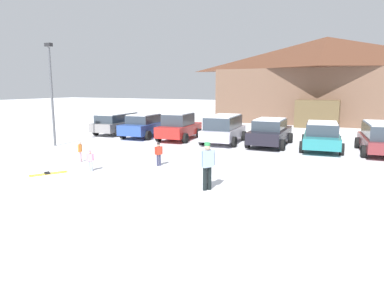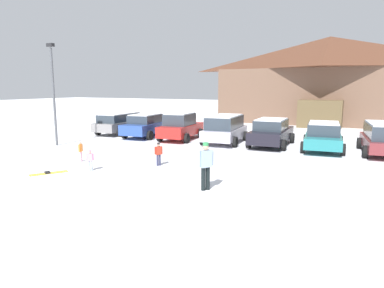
{
  "view_description": "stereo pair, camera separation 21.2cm",
  "coord_description": "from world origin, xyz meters",
  "px_view_note": "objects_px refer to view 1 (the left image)",
  "views": [
    {
      "loc": [
        8.03,
        -7.75,
        3.53
      ],
      "look_at": [
        1.24,
        6.26,
        0.93
      ],
      "focal_mm": 32.0,
      "sensor_mm": 36.0,
      "label": 1
    },
    {
      "loc": [
        8.22,
        -7.66,
        3.53
      ],
      "look_at": [
        1.24,
        6.26,
        0.93
      ],
      "focal_mm": 32.0,
      "sensor_mm": 36.0,
      "label": 2
    }
  ],
  "objects_px": {
    "parked_black_sedan": "(270,132)",
    "skier_child_in_red_jacket": "(159,153)",
    "parked_blue_hatchback": "(145,125)",
    "skier_adult_in_blue_parka": "(207,163)",
    "ski_lodge": "(325,80)",
    "parked_grey_wagon": "(118,122)",
    "parked_maroon_van": "(381,137)",
    "skier_child_in_pink_snowsuit": "(90,159)",
    "pair_of_skis": "(48,174)",
    "parked_silver_wagon": "(224,128)",
    "skier_child_in_orange_jacket": "(80,150)",
    "parked_red_sedan": "(179,126)",
    "parked_teal_hatchback": "(322,136)",
    "lamp_post": "(51,90)"
  },
  "relations": [
    {
      "from": "parked_blue_hatchback",
      "to": "parked_maroon_van",
      "type": "xyz_separation_m",
      "value": [
        14.83,
        0.13,
        0.07
      ]
    },
    {
      "from": "parked_blue_hatchback",
      "to": "skier_child_in_orange_jacket",
      "type": "relative_size",
      "value": 4.81
    },
    {
      "from": "parked_blue_hatchback",
      "to": "skier_adult_in_blue_parka",
      "type": "distance_m",
      "value": 13.41
    },
    {
      "from": "parked_silver_wagon",
      "to": "lamp_post",
      "type": "distance_m",
      "value": 10.68
    },
    {
      "from": "ski_lodge",
      "to": "pair_of_skis",
      "type": "xyz_separation_m",
      "value": [
        -8.05,
        -27.38,
        -4.24
      ]
    },
    {
      "from": "parked_blue_hatchback",
      "to": "skier_adult_in_blue_parka",
      "type": "xyz_separation_m",
      "value": [
        9.1,
        -9.86,
        0.11
      ]
    },
    {
      "from": "parked_blue_hatchback",
      "to": "parked_teal_hatchback",
      "type": "relative_size",
      "value": 0.97
    },
    {
      "from": "parked_black_sedan",
      "to": "skier_child_in_red_jacket",
      "type": "bearing_deg",
      "value": -113.29
    },
    {
      "from": "parked_grey_wagon",
      "to": "skier_child_in_red_jacket",
      "type": "xyz_separation_m",
      "value": [
        8.48,
        -7.95,
        -0.26
      ]
    },
    {
      "from": "parked_maroon_van",
      "to": "parked_black_sedan",
      "type": "bearing_deg",
      "value": 179.72
    },
    {
      "from": "parked_blue_hatchback",
      "to": "parked_maroon_van",
      "type": "distance_m",
      "value": 14.83
    },
    {
      "from": "parked_blue_hatchback",
      "to": "parked_teal_hatchback",
      "type": "bearing_deg",
      "value": 0.45
    },
    {
      "from": "parked_teal_hatchback",
      "to": "skier_child_in_red_jacket",
      "type": "height_order",
      "value": "parked_teal_hatchback"
    },
    {
      "from": "ski_lodge",
      "to": "skier_child_in_red_jacket",
      "type": "height_order",
      "value": "ski_lodge"
    },
    {
      "from": "parked_blue_hatchback",
      "to": "parked_silver_wagon",
      "type": "xyz_separation_m",
      "value": [
        6.04,
        -0.14,
        0.11
      ]
    },
    {
      "from": "parked_maroon_van",
      "to": "skier_child_in_pink_snowsuit",
      "type": "height_order",
      "value": "parked_maroon_van"
    },
    {
      "from": "skier_child_in_pink_snowsuit",
      "to": "skier_child_in_red_jacket",
      "type": "bearing_deg",
      "value": 45.64
    },
    {
      "from": "parked_grey_wagon",
      "to": "skier_child_in_red_jacket",
      "type": "distance_m",
      "value": 11.62
    },
    {
      "from": "parked_grey_wagon",
      "to": "parked_blue_hatchback",
      "type": "height_order",
      "value": "parked_blue_hatchback"
    },
    {
      "from": "pair_of_skis",
      "to": "lamp_post",
      "type": "xyz_separation_m",
      "value": [
        -5.2,
        5.13,
        3.36
      ]
    },
    {
      "from": "ski_lodge",
      "to": "parked_blue_hatchback",
      "type": "bearing_deg",
      "value": -121.97
    },
    {
      "from": "ski_lodge",
      "to": "skier_child_in_orange_jacket",
      "type": "relative_size",
      "value": 20.73
    },
    {
      "from": "parked_black_sedan",
      "to": "skier_child_in_pink_snowsuit",
      "type": "bearing_deg",
      "value": -118.83
    },
    {
      "from": "parked_blue_hatchback",
      "to": "lamp_post",
      "type": "height_order",
      "value": "lamp_post"
    },
    {
      "from": "parked_blue_hatchback",
      "to": "skier_adult_in_blue_parka",
      "type": "height_order",
      "value": "skier_adult_in_blue_parka"
    },
    {
      "from": "parked_black_sedan",
      "to": "skier_child_in_orange_jacket",
      "type": "xyz_separation_m",
      "value": [
        -7.07,
        -8.5,
        -0.28
      ]
    },
    {
      "from": "parked_grey_wagon",
      "to": "parked_maroon_van",
      "type": "relative_size",
      "value": 1.0
    },
    {
      "from": "parked_silver_wagon",
      "to": "parked_maroon_van",
      "type": "distance_m",
      "value": 8.79
    },
    {
      "from": "pair_of_skis",
      "to": "lamp_post",
      "type": "distance_m",
      "value": 8.04
    },
    {
      "from": "skier_child_in_red_jacket",
      "to": "lamp_post",
      "type": "xyz_separation_m",
      "value": [
        -8.5,
        1.86,
        2.79
      ]
    },
    {
      "from": "parked_silver_wagon",
      "to": "parked_black_sedan",
      "type": "distance_m",
      "value": 2.91
    },
    {
      "from": "parked_silver_wagon",
      "to": "parked_black_sedan",
      "type": "bearing_deg",
      "value": 5.99
    },
    {
      "from": "parked_maroon_van",
      "to": "ski_lodge",
      "type": "bearing_deg",
      "value": 104.94
    },
    {
      "from": "parked_silver_wagon",
      "to": "pair_of_skis",
      "type": "relative_size",
      "value": 3.19
    },
    {
      "from": "parked_grey_wagon",
      "to": "pair_of_skis",
      "type": "relative_size",
      "value": 3.4
    },
    {
      "from": "parked_black_sedan",
      "to": "skier_child_in_red_jacket",
      "type": "xyz_separation_m",
      "value": [
        -3.27,
        -7.59,
        -0.25
      ]
    },
    {
      "from": "ski_lodge",
      "to": "parked_red_sedan",
      "type": "bearing_deg",
      "value": -114.18
    },
    {
      "from": "skier_child_in_orange_jacket",
      "to": "skier_child_in_pink_snowsuit",
      "type": "height_order",
      "value": "skier_child_in_orange_jacket"
    },
    {
      "from": "parked_maroon_van",
      "to": "skier_child_in_orange_jacket",
      "type": "relative_size",
      "value": 4.86
    },
    {
      "from": "ski_lodge",
      "to": "pair_of_skis",
      "type": "distance_m",
      "value": 28.85
    },
    {
      "from": "parked_silver_wagon",
      "to": "skier_child_in_orange_jacket",
      "type": "bearing_deg",
      "value": -117.03
    },
    {
      "from": "ski_lodge",
      "to": "skier_adult_in_blue_parka",
      "type": "bearing_deg",
      "value": -92.83
    },
    {
      "from": "skier_child_in_orange_jacket",
      "to": "skier_child_in_red_jacket",
      "type": "bearing_deg",
      "value": 13.5
    },
    {
      "from": "ski_lodge",
      "to": "parked_silver_wagon",
      "type": "relative_size",
      "value": 4.56
    },
    {
      "from": "parked_grey_wagon",
      "to": "parked_black_sedan",
      "type": "height_order",
      "value": "parked_black_sedan"
    },
    {
      "from": "parked_black_sedan",
      "to": "lamp_post",
      "type": "height_order",
      "value": "lamp_post"
    },
    {
      "from": "parked_silver_wagon",
      "to": "skier_child_in_red_jacket",
      "type": "distance_m",
      "value": 7.3
    },
    {
      "from": "parked_teal_hatchback",
      "to": "lamp_post",
      "type": "xyz_separation_m",
      "value": [
        -14.72,
        -5.65,
        2.57
      ]
    },
    {
      "from": "parked_grey_wagon",
      "to": "pair_of_skis",
      "type": "distance_m",
      "value": 12.38
    },
    {
      "from": "skier_child_in_pink_snowsuit",
      "to": "lamp_post",
      "type": "xyz_separation_m",
      "value": [
        -6.42,
        3.99,
        2.87
      ]
    }
  ]
}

